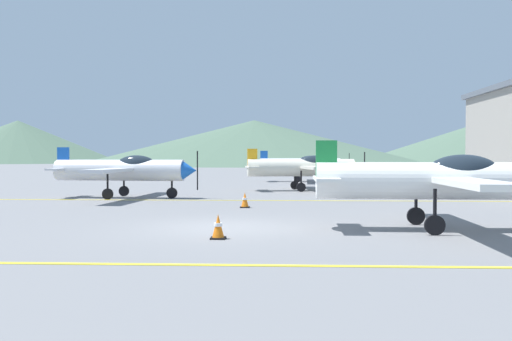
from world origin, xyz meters
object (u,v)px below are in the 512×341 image
(airplane_near, at_px, (442,179))
(airplane_far, at_px, (306,167))
(traffic_cone_side, at_px, (245,200))
(car_sedan, at_px, (340,168))
(airplane_mid, at_px, (125,169))
(airplane_back, at_px, (304,164))
(traffic_cone_front, at_px, (218,227))

(airplane_near, relative_size, airplane_far, 1.00)
(airplane_far, height_order, traffic_cone_side, airplane_far)
(airplane_far, relative_size, traffic_cone_side, 13.64)
(airplane_near, distance_m, airplane_far, 16.25)
(airplane_far, xyz_separation_m, car_sedan, (4.14, 18.80, -0.51))
(airplane_mid, bearing_deg, airplane_back, 60.51)
(airplane_far, xyz_separation_m, traffic_cone_side, (-2.84, -10.20, -1.07))
(airplane_back, relative_size, traffic_cone_side, 13.60)
(airplane_far, distance_m, traffic_cone_front, 18.06)
(traffic_cone_front, relative_size, traffic_cone_side, 1.00)
(airplane_mid, height_order, traffic_cone_side, airplane_mid)
(traffic_cone_side, bearing_deg, traffic_cone_front, -91.10)
(airplane_back, relative_size, traffic_cone_front, 13.60)
(car_sedan, distance_m, traffic_cone_front, 37.28)
(airplane_back, bearing_deg, airplane_far, -92.08)
(airplane_near, xyz_separation_m, airplane_back, (-2.46, 26.48, 0.00))
(airplane_back, bearing_deg, traffic_cone_front, -96.79)
(airplane_near, distance_m, airplane_back, 26.60)
(car_sedan, relative_size, traffic_cone_front, 7.44)
(airplane_mid, height_order, car_sedan, airplane_mid)
(car_sedan, bearing_deg, airplane_near, -92.15)
(airplane_mid, relative_size, car_sedan, 1.83)
(airplane_back, distance_m, traffic_cone_front, 28.48)
(airplane_back, height_order, traffic_cone_front, airplane_back)
(traffic_cone_front, bearing_deg, airplane_far, 80.48)
(airplane_mid, relative_size, traffic_cone_side, 13.63)
(airplane_near, bearing_deg, traffic_cone_side, 134.35)
(car_sedan, xyz_separation_m, traffic_cone_front, (-7.12, -36.59, -0.56))
(airplane_near, bearing_deg, car_sedan, 87.85)
(airplane_mid, relative_size, airplane_back, 1.00)
(airplane_near, bearing_deg, traffic_cone_front, -162.99)
(airplane_near, distance_m, car_sedan, 34.84)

